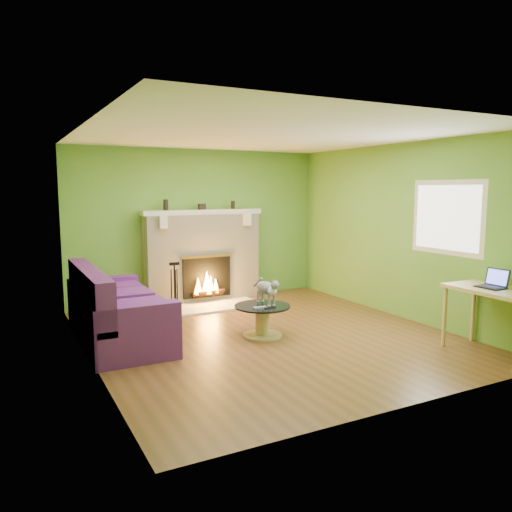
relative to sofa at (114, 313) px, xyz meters
The scene contains 22 objects.
floor 2.01m from the sofa, 20.20° to the right, with size 5.00×5.00×0.00m, color #563618.
ceiling 2.98m from the sofa, 20.20° to the right, with size 5.00×5.00×0.00m, color white.
wall_back 2.76m from the sofa, 44.40° to the left, with size 5.00×5.00×0.00m, color #58892C.
wall_front 3.80m from the sofa, 59.75° to the right, with size 5.00×5.00×0.00m, color #58892C.
wall_left 1.22m from the sofa, 119.99° to the right, with size 5.00×5.00×0.00m, color #58892C.
wall_right 4.26m from the sofa, ahead, with size 5.00×5.00×0.00m, color #58892C.
window_frame 4.55m from the sofa, 21.13° to the right, with size 1.20×1.20×0.00m, color silver.
window_pane 4.54m from the sofa, 21.16° to the right, with size 1.06×1.06×0.00m, color white.
fireplace 2.50m from the sofa, 41.34° to the left, with size 2.10×0.46×1.58m.
hearth 2.20m from the sofa, 31.05° to the left, with size 1.50×0.75×0.03m, color beige.
mantel 2.72m from the sofa, 40.98° to the left, with size 2.10×0.28×0.08m, color beige.
sofa is the anchor object (origin of this frame).
coffee_table 1.91m from the sofa, 21.39° to the right, with size 0.74×0.74×0.42m.
desk 4.61m from the sofa, 34.16° to the right, with size 0.62×1.07×0.79m.
cat 1.97m from the sofa, 19.18° to the right, with size 0.21×0.57×0.36m, color slate, non-canonical shape.
remote_silver 1.86m from the sofa, 25.97° to the right, with size 0.17×0.04×0.02m, color #979799.
remote_black 1.99m from the sofa, 26.01° to the right, with size 0.16×0.04×0.02m, color black.
laptop 4.59m from the sofa, 33.78° to the right, with size 0.26×0.30×0.22m, color black, non-canonical shape.
fire_tools 1.76m from the sofa, 45.95° to the left, with size 0.20×0.20×0.74m, color black, non-canonical shape.
mantel_vase_left 2.43m from the sofa, 53.28° to the left, with size 0.08×0.08×0.18m, color black.
mantel_vase_right 3.21m from the sofa, 33.98° to the left, with size 0.07×0.07×0.14m, color black.
mantel_box 2.78m from the sofa, 41.48° to the left, with size 0.12×0.08×0.10m, color black.
Camera 1 is at (-3.11, -5.63, 1.93)m, focal length 35.00 mm.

